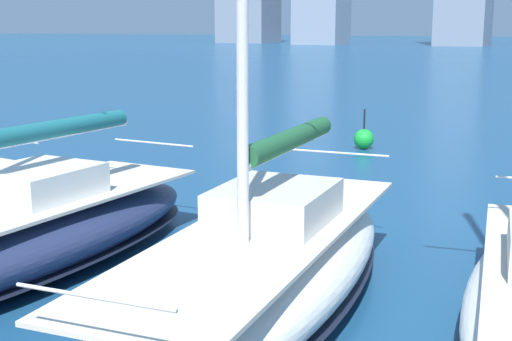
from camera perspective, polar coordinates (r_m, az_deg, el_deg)
name	(u,v)px	position (r m, az deg, el deg)	size (l,w,h in m)	color
sailboat_forest	(262,268)	(10.62, 0.50, -7.80)	(3.35, 9.21, 9.64)	white
sailboat_teal	(19,233)	(13.12, -18.40, -4.76)	(3.07, 8.96, 10.60)	navy
channel_buoy	(364,139)	(25.20, 8.62, 2.53)	(0.70, 0.70, 1.40)	green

